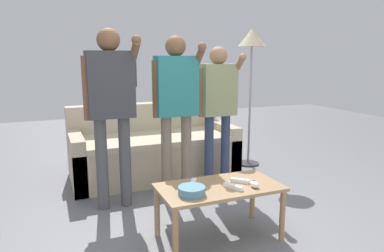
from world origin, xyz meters
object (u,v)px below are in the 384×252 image
object	(u,v)px
game_remote_wand_far	(193,183)
game_remote_wand_spare	(233,187)
snack_bowl	(192,191)
player_right	(218,100)
player_left	(111,98)
game_remote_wand_near	(240,181)
game_remote_nunchuk	(255,184)
player_center	(176,98)
couch	(153,150)
coffee_table	(219,193)
floor_lamp	(252,47)

from	to	relation	value
game_remote_wand_far	game_remote_wand_spare	world-z (taller)	same
snack_bowl	player_right	xyz separation A→B (m)	(0.77, 1.16, 0.48)
player_left	game_remote_wand_spare	world-z (taller)	player_left
player_right	game_remote_wand_near	world-z (taller)	player_right
game_remote_wand_far	player_right	bearing A→B (deg)	54.77
snack_bowl	game_remote_nunchuk	xyz separation A→B (m)	(0.49, -0.05, -0.01)
game_remote_wand_far	player_center	bearing A→B (deg)	78.51
snack_bowl	game_remote_wand_far	size ratio (longest dim) A/B	1.31
couch	snack_bowl	distance (m)	1.80
coffee_table	game_remote_wand_far	bearing A→B (deg)	152.35
coffee_table	player_left	bearing A→B (deg)	125.13
game_remote_nunchuk	floor_lamp	distance (m)	2.27
coffee_table	player_right	distance (m)	1.32
player_center	player_right	distance (m)	0.54
snack_bowl	floor_lamp	size ratio (longest dim) A/B	0.11
player_center	game_remote_wand_spare	distance (m)	1.18
couch	player_left	distance (m)	1.23
game_remote_nunchuk	player_left	distance (m)	1.47
coffee_table	game_remote_wand_spare	world-z (taller)	game_remote_wand_spare
floor_lamp	player_center	world-z (taller)	floor_lamp
player_left	game_remote_wand_far	bearing A→B (deg)	-60.58
game_remote_nunchuk	game_remote_wand_spare	size ratio (longest dim) A/B	0.54
coffee_table	game_remote_wand_spare	xyz separation A→B (m)	(0.07, -0.09, 0.07)
player_center	game_remote_wand_far	distance (m)	1.03
game_remote_wand_far	game_remote_wand_spare	size ratio (longest dim) A/B	0.93
game_remote_nunchuk	game_remote_wand_near	world-z (taller)	game_remote_nunchuk
couch	game_remote_wand_spare	bearing A→B (deg)	-86.46
couch	game_remote_nunchuk	world-z (taller)	couch
game_remote_wand_far	game_remote_nunchuk	bearing A→B (deg)	-28.92
player_left	game_remote_wand_near	xyz separation A→B (m)	(0.82, -0.91, -0.59)
game_remote_nunchuk	player_left	xyz separation A→B (m)	(-0.87, 1.04, 0.58)
player_center	game_remote_wand_near	size ratio (longest dim) A/B	12.29
snack_bowl	game_remote_wand_spare	size ratio (longest dim) A/B	1.21
player_left	game_remote_wand_far	size ratio (longest dim) A/B	10.92
floor_lamp	player_left	xyz separation A→B (m)	(-1.87, -0.70, -0.47)
couch	player_right	bearing A→B (deg)	-48.25
floor_lamp	coffee_table	bearing A→B (deg)	-127.49
coffee_table	player_center	xyz separation A→B (m)	(-0.01, 0.94, 0.63)
player_right	game_remote_wand_near	bearing A→B (deg)	-107.04
snack_bowl	player_left	distance (m)	1.21
coffee_table	player_left	xyz separation A→B (m)	(-0.64, 0.91, 0.66)
couch	player_right	xyz separation A→B (m)	(0.55, -0.62, 0.65)
player_right	game_remote_wand_far	bearing A→B (deg)	-125.23
coffee_table	snack_bowl	distance (m)	0.29
player_left	coffee_table	bearing A→B (deg)	-54.87
coffee_table	game_remote_wand_near	size ratio (longest dim) A/B	7.20
coffee_table	player_center	size ratio (longest dim) A/B	0.59
floor_lamp	game_remote_wand_far	size ratio (longest dim) A/B	11.55
player_center	player_left	bearing A→B (deg)	-177.18
floor_lamp	game_remote_wand_near	world-z (taller)	floor_lamp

